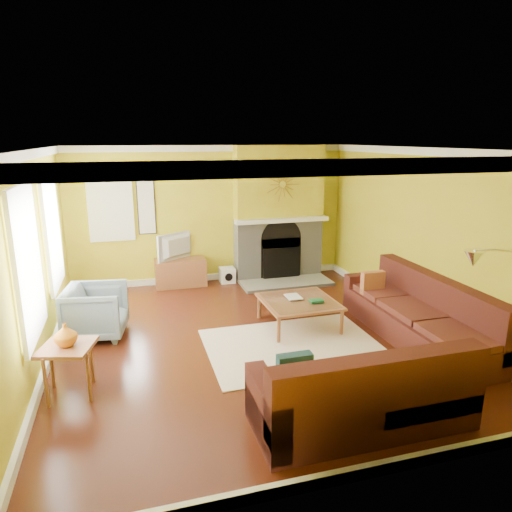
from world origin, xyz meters
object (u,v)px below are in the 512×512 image
object	(u,v)px
sectional_sofa	(352,327)
side_table	(70,370)
armchair	(96,311)
coffee_table	(299,313)
media_console	(181,273)

from	to	relation	value
sectional_sofa	side_table	size ratio (longest dim) A/B	5.78
armchair	coffee_table	bearing A→B (deg)	-89.94
coffee_table	media_console	distance (m)	2.93
sectional_sofa	coffee_table	size ratio (longest dim) A/B	3.19
armchair	side_table	size ratio (longest dim) A/B	1.41
media_console	side_table	world-z (taller)	side_table
side_table	armchair	bearing A→B (deg)	82.30
sectional_sofa	armchair	distance (m)	3.66
sectional_sofa	armchair	size ratio (longest dim) A/B	4.11
coffee_table	media_console	xyz separation A→B (m)	(-1.51, 2.52, 0.05)
coffee_table	media_console	bearing A→B (deg)	120.92
coffee_table	armchair	world-z (taller)	armchair
coffee_table	sectional_sofa	bearing A→B (deg)	-77.57
sectional_sofa	media_console	size ratio (longest dim) A/B	3.55
armchair	side_table	bearing A→B (deg)	-178.49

